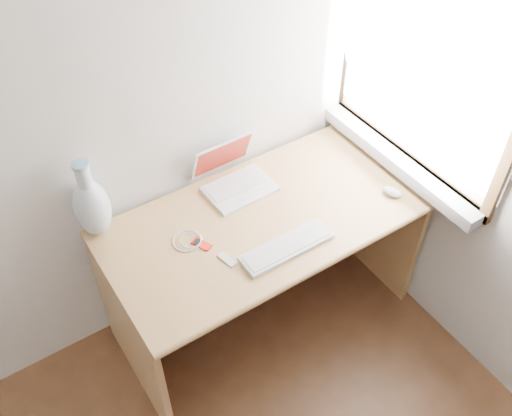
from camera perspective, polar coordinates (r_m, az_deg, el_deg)
window at (r=2.40m, az=16.23°, el=13.87°), size 0.11×0.99×1.10m
desk at (r=2.61m, az=-0.23°, el=-2.94°), size 1.37×0.69×0.73m
laptop at (r=2.52m, az=-2.13°, el=3.08°), size 0.30×0.25×0.20m
external_keyboard at (r=2.28m, az=3.08°, el=-3.91°), size 0.39×0.12×0.02m
mouse at (r=2.56m, az=13.45°, el=1.59°), size 0.08×0.10×0.03m
ipod at (r=2.31m, az=-5.47°, el=-3.63°), size 0.07×0.09×0.01m
cable_coil at (r=2.32m, az=-6.88°, el=-3.27°), size 0.15×0.15×0.01m
remote at (r=2.25m, az=-2.90°, el=-5.16°), size 0.05×0.09×0.01m
vase at (r=2.33m, az=-16.10°, el=0.20°), size 0.14×0.14×0.37m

